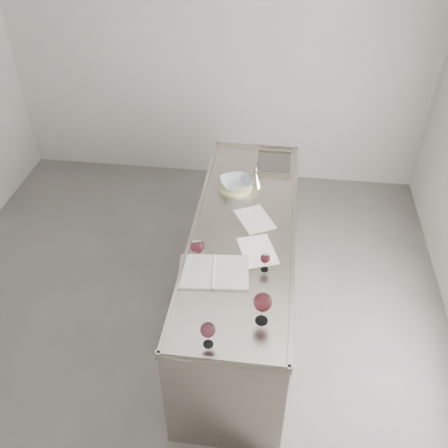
# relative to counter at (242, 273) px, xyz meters

# --- Properties ---
(room_shell) EXTENTS (4.54, 5.04, 2.84)m
(room_shell) POSITION_rel_counter_xyz_m (-0.50, -0.30, 0.93)
(room_shell) COLOR #4F4C4A
(room_shell) RESTS_ON ground
(counter) EXTENTS (0.77, 2.42, 0.97)m
(counter) POSITION_rel_counter_xyz_m (0.00, 0.00, 0.00)
(counter) COLOR gray
(counter) RESTS_ON ground
(wine_glass_left) EXTENTS (0.10, 0.10, 0.19)m
(wine_glass_left) POSITION_rel_counter_xyz_m (-0.28, -0.40, 0.60)
(wine_glass_left) COLOR white
(wine_glass_left) RESTS_ON counter
(wine_glass_middle) EXTENTS (0.09, 0.09, 0.17)m
(wine_glass_middle) POSITION_rel_counter_xyz_m (-0.10, -1.08, 0.59)
(wine_glass_middle) COLOR white
(wine_glass_middle) RESTS_ON counter
(wine_glass_right) EXTENTS (0.11, 0.11, 0.22)m
(wine_glass_right) POSITION_rel_counter_xyz_m (0.19, -0.87, 0.62)
(wine_glass_right) COLOR white
(wine_glass_right) RESTS_ON counter
(wine_glass_small) EXTENTS (0.07, 0.07, 0.13)m
(wine_glass_small) POSITION_rel_counter_xyz_m (0.18, -0.42, 0.56)
(wine_glass_small) COLOR white
(wine_glass_small) RESTS_ON counter
(notebook) EXTENTS (0.49, 0.37, 0.02)m
(notebook) POSITION_rel_counter_xyz_m (-0.16, -0.49, 0.47)
(notebook) COLOR white
(notebook) RESTS_ON counter
(loose_paper_top) EXTENTS (0.34, 0.38, 0.00)m
(loose_paper_top) POSITION_rel_counter_xyz_m (0.07, 0.11, 0.47)
(loose_paper_top) COLOR silver
(loose_paper_top) RESTS_ON counter
(loose_paper_under) EXTENTS (0.33, 0.39, 0.00)m
(loose_paper_under) POSITION_rel_counter_xyz_m (0.12, -0.24, 0.47)
(loose_paper_under) COLOR white
(loose_paper_under) RESTS_ON counter
(trivet) EXTENTS (0.35, 0.35, 0.02)m
(trivet) POSITION_rel_counter_xyz_m (-0.12, 0.51, 0.48)
(trivet) COLOR #CDC884
(trivet) RESTS_ON counter
(ceramic_bowl) EXTENTS (0.33, 0.33, 0.06)m
(ceramic_bowl) POSITION_rel_counter_xyz_m (-0.12, 0.51, 0.52)
(ceramic_bowl) COLOR #8E9DA5
(ceramic_bowl) RESTS_ON trivet
(wine_funnel) EXTENTS (0.13, 0.13, 0.19)m
(wine_funnel) POSITION_rel_counter_xyz_m (0.04, 0.57, 0.53)
(wine_funnel) COLOR #ADA39A
(wine_funnel) RESTS_ON counter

